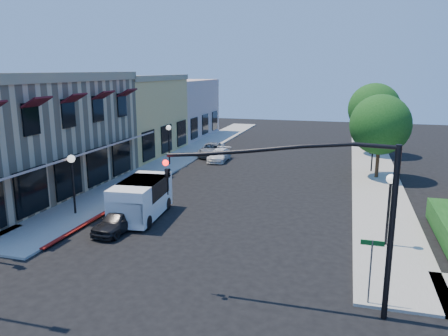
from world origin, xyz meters
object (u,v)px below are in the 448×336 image
(parked_car_b, at_px, (150,187))
(parked_car_d, at_px, (212,150))
(lamppost_right_far, at_px, (373,140))
(white_van, at_px, (141,197))
(street_tree_a, at_px, (380,125))
(parked_car_c, at_px, (219,155))
(signal_mast_arm, at_px, (325,198))
(lamppost_right_near, at_px, (390,192))
(street_name_sign, at_px, (371,262))
(lamppost_left_near, at_px, (72,169))
(parked_car_a, at_px, (118,221))
(street_tree_b, at_px, (374,109))
(lamppost_left_far, at_px, (169,135))

(parked_car_b, relative_size, parked_car_d, 0.76)
(lamppost_right_far, height_order, white_van, lamppost_right_far)
(street_tree_a, height_order, parked_car_c, street_tree_a)
(signal_mast_arm, distance_m, lamppost_right_near, 7.15)
(street_name_sign, relative_size, white_van, 0.49)
(street_tree_a, xyz_separation_m, parked_car_d, (-15.00, 5.08, -3.57))
(lamppost_left_near, bearing_deg, parked_car_a, -23.86)
(lamppost_right_near, relative_size, lamppost_right_far, 1.00)
(signal_mast_arm, distance_m, parked_car_a, 12.23)
(street_tree_a, height_order, street_tree_b, street_tree_b)
(lamppost_left_far, distance_m, lamppost_right_near, 22.02)
(lamppost_left_far, bearing_deg, street_tree_b, 30.03)
(signal_mast_arm, xyz_separation_m, white_van, (-10.44, 7.14, -2.84))
(lamppost_left_far, bearing_deg, street_name_sign, -51.06)
(lamppost_left_near, distance_m, white_van, 4.24)
(street_tree_b, height_order, parked_car_b, street_tree_b)
(street_name_sign, bearing_deg, signal_mast_arm, -156.80)
(parked_car_a, bearing_deg, lamppost_right_far, 57.07)
(street_name_sign, distance_m, lamppost_left_far, 25.48)
(street_name_sign, height_order, parked_car_c, street_name_sign)
(lamppost_right_near, height_order, white_van, lamppost_right_near)
(parked_car_a, bearing_deg, street_name_sign, -14.61)
(parked_car_b, bearing_deg, white_van, -72.23)
(lamppost_right_far, relative_size, parked_car_b, 1.04)
(lamppost_right_near, height_order, parked_car_c, lamppost_right_near)
(lamppost_left_far, bearing_deg, parked_car_d, 65.64)
(white_van, relative_size, parked_car_b, 1.47)
(street_tree_a, xyz_separation_m, street_name_sign, (-1.30, -19.80, -2.50))
(parked_car_b, xyz_separation_m, parked_car_c, (1.33, 12.00, -0.01))
(street_name_sign, xyz_separation_m, lamppost_left_far, (-16.00, 19.80, 1.04))
(parked_car_d, bearing_deg, street_name_sign, -66.67)
(lamppost_right_near, height_order, parked_car_b, lamppost_right_near)
(lamppost_right_near, relative_size, parked_car_c, 0.93)
(street_tree_b, relative_size, parked_car_c, 1.83)
(street_name_sign, height_order, lamppost_left_near, lamppost_left_near)
(lamppost_left_near, height_order, parked_car_c, lamppost_left_near)
(parked_car_c, relative_size, parked_car_d, 0.85)
(parked_car_a, height_order, parked_car_c, parked_car_a)
(lamppost_left_far, distance_m, parked_car_a, 16.21)
(lamppost_left_near, xyz_separation_m, parked_car_d, (2.30, 19.08, -2.11))
(parked_car_a, xyz_separation_m, parked_car_c, (0.00, 18.64, -0.03))
(parked_car_b, bearing_deg, street_tree_b, 50.15)
(street_tree_b, bearing_deg, lamppost_right_far, -92.15)
(lamppost_right_near, distance_m, parked_car_c, 21.69)
(lamppost_right_far, distance_m, white_van, 20.23)
(lamppost_left_near, bearing_deg, white_van, 9.22)
(lamppost_left_near, xyz_separation_m, parked_car_c, (3.70, 17.00, -2.18))
(lamppost_right_far, bearing_deg, parked_car_a, -127.02)
(street_tree_b, distance_m, parked_car_a, 29.29)
(street_tree_a, height_order, lamppost_right_far, street_tree_a)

